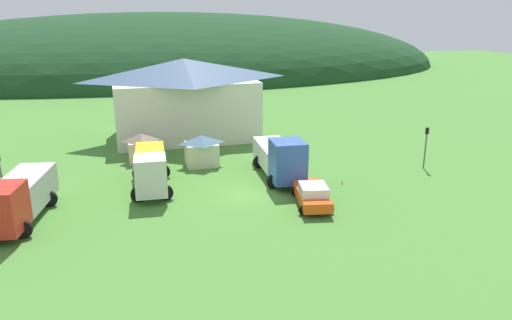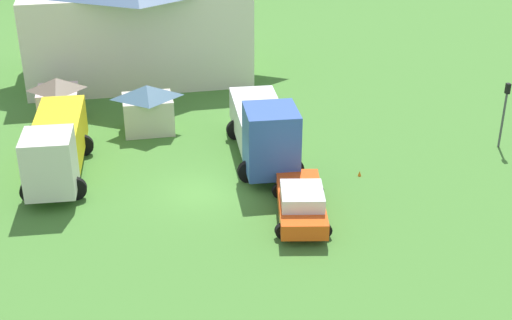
{
  "view_description": "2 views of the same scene",
  "coord_description": "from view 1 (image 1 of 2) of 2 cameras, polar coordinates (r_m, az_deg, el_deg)",
  "views": [
    {
      "loc": [
        -8.49,
        -33.34,
        13.42
      ],
      "look_at": [
        0.75,
        0.11,
        2.56
      ],
      "focal_mm": 34.9,
      "sensor_mm": 36.0,
      "label": 1
    },
    {
      "loc": [
        -3.43,
        -29.28,
        15.9
      ],
      "look_at": [
        2.21,
        -1.49,
        2.16
      ],
      "focal_mm": 49.73,
      "sensor_mm": 36.0,
      "label": 2
    }
  ],
  "objects": [
    {
      "name": "ground_plane",
      "position": [
        36.93,
        -1.07,
        -3.93
      ],
      "size": [
        200.0,
        200.0,
        0.0
      ],
      "primitive_type": "plane",
      "color": "#477F33"
    },
    {
      "name": "forested_hill_backdrop",
      "position": [
        108.97,
        -11.02,
        9.99
      ],
      "size": [
        125.44,
        60.0,
        24.08
      ],
      "primitive_type": "ellipsoid",
      "color": "#193D1E",
      "rests_on": "ground"
    },
    {
      "name": "depot_building",
      "position": [
        52.5,
        -8.14,
        7.12
      ],
      "size": [
        15.4,
        9.55,
        8.21
      ],
      "color": "silver",
      "rests_on": "ground"
    },
    {
      "name": "play_shed_cream",
      "position": [
        43.38,
        -6.26,
        1.17
      ],
      "size": [
        2.94,
        2.48,
        2.69
      ],
      "color": "beige",
      "rests_on": "ground"
    },
    {
      "name": "play_shed_pink",
      "position": [
        45.51,
        -13.0,
        1.49
      ],
      "size": [
        2.47,
        2.62,
        2.54
      ],
      "color": "beige",
      "rests_on": "ground"
    },
    {
      "name": "crane_truck_red",
      "position": [
        35.09,
        -25.8,
        -3.88
      ],
      "size": [
        4.19,
        8.53,
        3.31
      ],
      "rotation": [
        0.0,
        0.0,
        -1.76
      ],
      "color": "red",
      "rests_on": "ground"
    },
    {
      "name": "flatbed_truck_yellow",
      "position": [
        38.16,
        -11.98,
        -0.9
      ],
      "size": [
        3.29,
        8.07,
        3.28
      ],
      "rotation": [
        0.0,
        0.0,
        -1.63
      ],
      "color": "silver",
      "rests_on": "ground"
    },
    {
      "name": "box_truck_blue",
      "position": [
        39.74,
        2.8,
        0.3
      ],
      "size": [
        3.53,
        8.57,
        3.7
      ],
      "rotation": [
        0.0,
        0.0,
        -1.63
      ],
      "color": "#3356AD",
      "rests_on": "ground"
    },
    {
      "name": "service_pickup_orange",
      "position": [
        34.88,
        6.42,
        -3.89
      ],
      "size": [
        3.02,
        5.46,
        1.66
      ],
      "rotation": [
        0.0,
        0.0,
        -1.76
      ],
      "color": "#F25015",
      "rests_on": "ground"
    },
    {
      "name": "traffic_light_west",
      "position": [
        36.95,
        -27.16,
        -1.7
      ],
      "size": [
        0.2,
        0.32,
        4.17
      ],
      "color": "#4C4C51",
      "rests_on": "ground"
    },
    {
      "name": "traffic_light_east",
      "position": [
        44.44,
        18.89,
        1.84
      ],
      "size": [
        0.2,
        0.32,
        3.58
      ],
      "color": "#4C4C51",
      "rests_on": "ground"
    },
    {
      "name": "traffic_cone_near_pickup",
      "position": [
        39.52,
        9.83,
        -2.74
      ],
      "size": [
        0.36,
        0.36,
        0.53
      ],
      "primitive_type": "cone",
      "color": "orange",
      "rests_on": "ground"
    }
  ]
}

